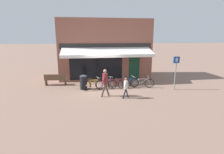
{
  "coord_description": "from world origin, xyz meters",
  "views": [
    {
      "loc": [
        -1.13,
        -11.76,
        3.63
      ],
      "look_at": [
        0.49,
        -0.79,
        1.05
      ],
      "focal_mm": 28.0,
      "sensor_mm": 36.0,
      "label": 1
    }
  ],
  "objects": [
    {
      "name": "parking_sign",
      "position": [
        4.88,
        -0.83,
        1.46
      ],
      "size": [
        0.44,
        0.07,
        2.38
      ],
      "color": "slate",
      "rests_on": "ground_plane"
    },
    {
      "name": "bicycle_red",
      "position": [
        1.12,
        -0.06,
        0.36
      ],
      "size": [
        1.66,
        0.52,
        0.8
      ],
      "rotation": [
        -0.04,
        0.0,
        0.03
      ],
      "color": "black",
      "rests_on": "ground_plane"
    },
    {
      "name": "park_bench",
      "position": [
        -3.5,
        1.57,
        0.46
      ],
      "size": [
        1.63,
        0.55,
        0.87
      ],
      "rotation": [
        0.0,
        0.0,
        -0.07
      ],
      "color": "brown",
      "rests_on": "ground_plane"
    },
    {
      "name": "bicycle_orange",
      "position": [
        -0.73,
        0.05,
        0.37
      ],
      "size": [
        1.58,
        0.78,
        0.83
      ],
      "rotation": [
        0.05,
        0.0,
        0.43
      ],
      "color": "black",
      "rests_on": "ground_plane"
    },
    {
      "name": "shop_front",
      "position": [
        0.52,
        3.93,
        2.53
      ],
      "size": [
        7.83,
        4.57,
        5.06
      ],
      "color": "#8E5647",
      "rests_on": "ground_plane"
    },
    {
      "name": "bike_rack_rail",
      "position": [
        1.02,
        0.24,
        0.48
      ],
      "size": [
        4.03,
        0.04,
        0.57
      ],
      "color": "#47494F",
      "rests_on": "ground_plane"
    },
    {
      "name": "litter_bin",
      "position": [
        -1.38,
        0.21,
        0.53
      ],
      "size": [
        0.51,
        0.51,
        1.06
      ],
      "color": "black",
      "rests_on": "ground_plane"
    },
    {
      "name": "bicycle_blue",
      "position": [
        1.82,
        0.13,
        0.36
      ],
      "size": [
        1.67,
        0.65,
        0.81
      ],
      "rotation": [
        0.04,
        0.0,
        0.3
      ],
      "color": "black",
      "rests_on": "ground_plane"
    },
    {
      "name": "ground_plane",
      "position": [
        0.0,
        0.0,
        0.0
      ],
      "size": [
        160.0,
        160.0,
        0.0
      ],
      "primitive_type": "plane",
      "color": "#846656"
    },
    {
      "name": "pedestrian_child",
      "position": [
        1.14,
        -2.02,
        0.78
      ],
      "size": [
        0.44,
        0.36,
        1.28
      ],
      "rotation": [
        0.0,
        0.0,
        -0.06
      ],
      "color": "black",
      "rests_on": "ground_plane"
    },
    {
      "name": "bicycle_silver",
      "position": [
        2.77,
        -0.04,
        0.37
      ],
      "size": [
        1.78,
        0.62,
        0.85
      ],
      "rotation": [
        0.16,
        0.0,
        -0.17
      ],
      "color": "black",
      "rests_on": "ground_plane"
    },
    {
      "name": "pedestrian_adult",
      "position": [
        -0.04,
        -1.49,
        1.05
      ],
      "size": [
        0.58,
        0.51,
        1.72
      ],
      "rotation": [
        0.0,
        0.0,
        -0.02
      ],
      "color": "#47382D",
      "rests_on": "ground_plane"
    },
    {
      "name": "bicycle_purple",
      "position": [
        0.23,
        0.17,
        0.37
      ],
      "size": [
        1.57,
        0.84,
        0.84
      ],
      "rotation": [
        -0.11,
        0.0,
        0.42
      ],
      "color": "black",
      "rests_on": "ground_plane"
    }
  ]
}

